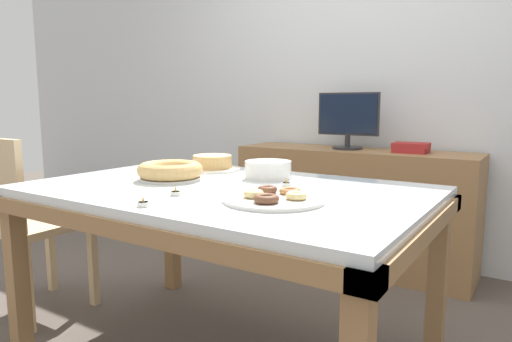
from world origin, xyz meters
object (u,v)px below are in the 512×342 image
object	(u,v)px
pastry_platter	(274,198)
plate_stack	(268,170)
cake_chocolate_round	(212,164)
computer_monitor	(348,121)
book_stack	(411,148)
tealight_left_edge	(176,193)
tealight_right_edge	(286,184)
chair	(23,218)
cake_golden_bundt	(170,171)
tealight_centre	(144,204)

from	to	relation	value
pastry_platter	plate_stack	size ratio (longest dim) A/B	1.70
cake_chocolate_round	pastry_platter	world-z (taller)	cake_chocolate_round
computer_monitor	book_stack	xyz separation A→B (m)	(0.42, 0.00, -0.16)
computer_monitor	cake_chocolate_round	bearing A→B (deg)	-104.34
pastry_platter	tealight_left_edge	xyz separation A→B (m)	(-0.36, -0.11, -0.00)
plate_stack	tealight_right_edge	world-z (taller)	plate_stack
cake_chocolate_round	tealight_right_edge	world-z (taller)	cake_chocolate_round
chair	cake_golden_bundt	bearing A→B (deg)	13.93
cake_chocolate_round	pastry_platter	size ratio (longest dim) A/B	0.80
book_stack	tealight_left_edge	bearing A→B (deg)	-103.65
cake_chocolate_round	tealight_right_edge	size ratio (longest dim) A/B	7.17
book_stack	cake_chocolate_round	world-z (taller)	book_stack
cake_chocolate_round	cake_golden_bundt	bearing A→B (deg)	-84.32
chair	computer_monitor	bearing A→B (deg)	56.69
cake_golden_bundt	tealight_centre	world-z (taller)	cake_golden_bundt
book_stack	plate_stack	world-z (taller)	book_stack
tealight_left_edge	cake_chocolate_round	bearing A→B (deg)	116.53
chair	cake_chocolate_round	world-z (taller)	chair
cake_chocolate_round	cake_golden_bundt	size ratio (longest dim) A/B	1.00
book_stack	cake_golden_bundt	size ratio (longest dim) A/B	0.78
tealight_centre	tealight_right_edge	world-z (taller)	same
book_stack	cake_chocolate_round	xyz separation A→B (m)	(-0.70, -1.11, -0.03)
chair	tealight_centre	distance (m)	1.19
tealight_centre	tealight_left_edge	size ratio (longest dim) A/B	1.00
computer_monitor	tealight_left_edge	bearing A→B (deg)	-89.66
plate_stack	computer_monitor	bearing A→B (deg)	94.42
cake_chocolate_round	tealight_right_edge	bearing A→B (deg)	-20.21
chair	plate_stack	distance (m)	1.30
pastry_platter	book_stack	bearing A→B (deg)	88.00
book_stack	tealight_centre	size ratio (longest dim) A/B	5.60
tealight_centre	cake_chocolate_round	bearing A→B (deg)	113.02
cake_chocolate_round	pastry_platter	xyz separation A→B (m)	(0.65, -0.48, -0.02)
pastry_platter	tealight_left_edge	bearing A→B (deg)	-162.79
pastry_platter	computer_monitor	bearing A→B (deg)	103.02
tealight_left_edge	tealight_right_edge	bearing A→B (deg)	57.15
cake_golden_bundt	plate_stack	bearing A→B (deg)	38.85
tealight_centre	tealight_right_edge	distance (m)	0.62
chair	cake_golden_bundt	distance (m)	0.91
cake_golden_bundt	tealight_left_edge	bearing A→B (deg)	-43.47
book_stack	pastry_platter	size ratio (longest dim) A/B	0.63
chair	computer_monitor	distance (m)	2.03
plate_stack	tealight_centre	world-z (taller)	plate_stack
pastry_platter	plate_stack	xyz separation A→B (m)	(-0.27, 0.41, 0.03)
tealight_right_edge	tealight_centre	bearing A→B (deg)	-109.98
cake_chocolate_round	tealight_right_edge	xyz separation A→B (m)	(0.54, -0.20, -0.02)
cake_chocolate_round	cake_golden_bundt	distance (m)	0.34
pastry_platter	tealight_centre	size ratio (longest dim) A/B	8.92
chair	pastry_platter	distance (m)	1.48
book_stack	tealight_right_edge	size ratio (longest dim) A/B	5.60
cake_golden_bundt	plate_stack	size ratio (longest dim) A/B	1.37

